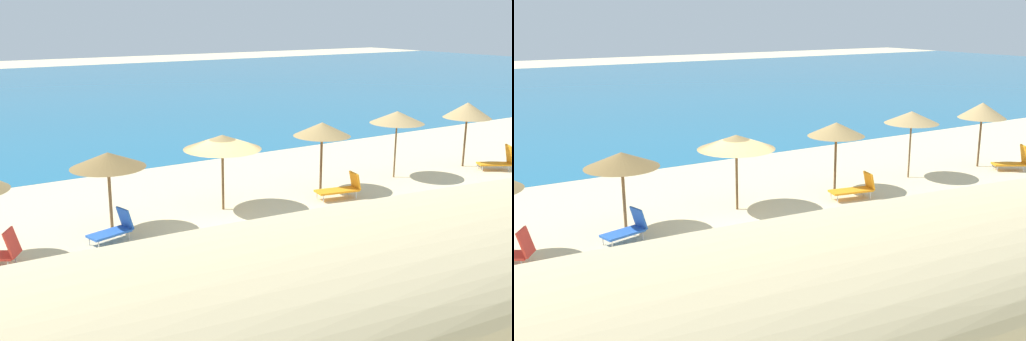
# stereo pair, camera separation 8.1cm
# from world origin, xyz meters

# --- Properties ---
(ground_plane) EXTENTS (160.00, 160.00, 0.00)m
(ground_plane) POSITION_xyz_m (0.00, 0.00, 0.00)
(ground_plane) COLOR beige
(sea_water) EXTENTS (160.00, 58.17, 0.01)m
(sea_water) POSITION_xyz_m (0.00, 36.78, 0.00)
(sea_water) COLOR #1E6B93
(sea_water) RESTS_ON ground_plane
(dune_ridge) EXTENTS (43.89, 8.68, 2.95)m
(dune_ridge) POSITION_xyz_m (-3.08, -8.56, 1.48)
(dune_ridge) COLOR #C9B586
(dune_ridge) RESTS_ON ground_plane
(beach_umbrella_2) EXTENTS (2.33, 2.33, 2.56)m
(beach_umbrella_2) POSITION_xyz_m (-3.86, 0.86, 2.31)
(beach_umbrella_2) COLOR brown
(beach_umbrella_2) RESTS_ON ground_plane
(beach_umbrella_3) EXTENTS (2.70, 2.70, 2.67)m
(beach_umbrella_3) POSITION_xyz_m (0.17, 0.91, 2.42)
(beach_umbrella_3) COLOR brown
(beach_umbrella_3) RESTS_ON ground_plane
(beach_umbrella_4) EXTENTS (2.19, 2.19, 2.69)m
(beach_umbrella_4) POSITION_xyz_m (4.51, 0.94, 2.42)
(beach_umbrella_4) COLOR brown
(beach_umbrella_4) RESTS_ON ground_plane
(beach_umbrella_5) EXTENTS (2.23, 2.23, 2.81)m
(beach_umbrella_5) POSITION_xyz_m (8.35, 0.85, 2.55)
(beach_umbrella_5) COLOR brown
(beach_umbrella_5) RESTS_ON ground_plane
(beach_umbrella_6) EXTENTS (2.09, 2.09, 2.90)m
(beach_umbrella_6) POSITION_xyz_m (12.35, 0.56, 2.55)
(beach_umbrella_6) COLOR brown
(beach_umbrella_6) RESTS_ON ground_plane
(lounge_chair_0) EXTENTS (1.75, 0.93, 0.96)m
(lounge_chair_0) POSITION_xyz_m (4.50, -0.31, 0.40)
(lounge_chair_0) COLOR orange
(lounge_chair_0) RESTS_ON ground_plane
(lounge_chair_3) EXTENTS (1.44, 0.92, 0.96)m
(lounge_chair_3) POSITION_xyz_m (-4.08, -0.00, 0.40)
(lounge_chair_3) COLOR blue
(lounge_chair_3) RESTS_ON ground_plane
(lounge_chair_4) EXTENTS (1.53, 1.23, 1.14)m
(lounge_chair_4) POSITION_xyz_m (13.11, -0.74, 0.43)
(lounge_chair_4) COLOR orange
(lounge_chair_4) RESTS_ON ground_plane
(beach_ball) EXTENTS (0.36, 0.36, 0.36)m
(beach_ball) POSITION_xyz_m (9.86, -2.57, 0.18)
(beach_ball) COLOR red
(beach_ball) RESTS_ON ground_plane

